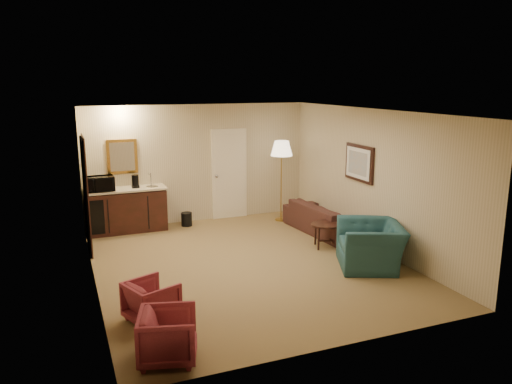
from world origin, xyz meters
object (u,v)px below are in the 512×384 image
teal_armchair (371,238)px  sofa (325,214)px  rose_chair_near (152,299)px  waste_bin (187,219)px  coffee_table (331,235)px  rose_chair_far (168,334)px  coffee_maker (135,181)px  wetbar_cabinet (127,210)px  floor_lamp (281,181)px  microwave (100,182)px

teal_armchair → sofa: bearing=-163.7°
rose_chair_near → waste_bin: size_ratio=2.05×
waste_bin → teal_armchair: bearing=-57.1°
sofa → coffee_table: bearing=152.6°
rose_chair_far → waste_bin: rose_chair_far is taller
coffee_maker → wetbar_cabinet: bearing=-172.4°
sofa → waste_bin: bearing=53.2°
floor_lamp → wetbar_cabinet: bearing=172.9°
waste_bin → coffee_maker: coffee_maker is taller
rose_chair_far → floor_lamp: 6.06m
microwave → coffee_table: bearing=-33.7°
teal_armchair → waste_bin: 4.24m
teal_armchair → waste_bin: (-2.30, 3.55, -0.36)m
floor_lamp → microwave: size_ratio=3.36×
floor_lamp → microwave: 3.87m
rose_chair_near → floor_lamp: (3.60, 3.81, 0.61)m
teal_armchair → rose_chair_near: bearing=-57.5°
teal_armchair → microwave: microwave is taller
sofa → coffee_table: size_ratio=2.49×
rose_chair_far → microwave: 5.25m
coffee_maker → teal_armchair: bearing=-37.1°
wetbar_cabinet → rose_chair_far: size_ratio=2.54×
teal_armchair → waste_bin: size_ratio=3.94×
waste_bin → coffee_maker: (-1.05, 0.06, 0.91)m
floor_lamp → rose_chair_near: bearing=-133.4°
rose_chair_near → waste_bin: 4.42m
floor_lamp → waste_bin: (-2.10, 0.35, -0.76)m
rose_chair_far → coffee_table: 4.62m
wetbar_cabinet → microwave: size_ratio=3.04×
waste_bin → coffee_maker: size_ratio=1.08×
coffee_table → wetbar_cabinet: bearing=144.2°
teal_armchair → floor_lamp: (-0.20, 3.20, 0.40)m
coffee_table → microwave: size_ratio=1.53×
teal_armchair → microwave: 5.42m
waste_bin → microwave: microwave is taller
teal_armchair → waste_bin: bearing=-123.7°
coffee_table → coffee_maker: (-3.25, 2.48, 0.82)m
coffee_table → floor_lamp: (-0.10, 2.07, 0.67)m
teal_armchair → coffee_maker: (-3.35, 3.61, 0.55)m
rose_chair_far → wetbar_cabinet: bearing=13.0°
sofa → teal_armchair: size_ratio=1.78×
sofa → coffee_maker: coffee_maker is taller
waste_bin → coffee_maker: bearing=176.7°
microwave → rose_chair_near: bearing=-88.9°
rose_chair_near → floor_lamp: bearing=-65.0°
coffee_table → sofa: bearing=68.2°
sofa → floor_lamp: floor_lamp is taller
sofa → rose_chair_near: bearing=117.3°
waste_bin → wetbar_cabinet: bearing=176.8°
rose_chair_near → coffee_table: (3.70, 1.74, -0.06)m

